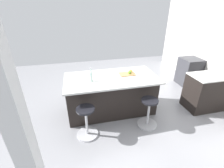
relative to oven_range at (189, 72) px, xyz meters
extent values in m
plane|color=gray|center=(2.45, 0.78, -0.44)|extent=(7.77, 7.77, 0.00)
cube|color=black|center=(0.00, 1.29, 0.00)|extent=(1.88, 0.60, 0.88)
cube|color=#38383D|center=(0.00, 0.00, 0.00)|extent=(0.60, 0.60, 0.88)
cube|color=black|center=(0.00, 0.30, -0.04)|extent=(0.44, 0.01, 0.32)
cube|color=black|center=(2.84, 0.88, 0.01)|extent=(2.05, 0.87, 0.90)
cube|color=silver|center=(2.84, 0.93, 0.48)|extent=(2.11, 1.07, 0.04)
cylinder|color=#B7B7BC|center=(2.17, 1.60, -0.43)|extent=(0.44, 0.44, 0.03)
cylinder|color=#B7B7BC|center=(2.17, 1.60, -0.12)|extent=(0.05, 0.05, 0.60)
cylinder|color=black|center=(2.17, 1.60, 0.20)|extent=(0.36, 0.36, 0.04)
cylinder|color=#B7B7BC|center=(3.51, 1.60, -0.43)|extent=(0.44, 0.44, 0.03)
cylinder|color=#B7B7BC|center=(3.51, 1.60, -0.12)|extent=(0.05, 0.05, 0.60)
cylinder|color=black|center=(3.51, 1.60, 0.20)|extent=(0.36, 0.36, 0.04)
cube|color=tan|center=(2.44, 0.84, 0.51)|extent=(0.36, 0.24, 0.02)
sphere|color=gold|center=(2.33, 0.78, 0.56)|extent=(0.07, 0.07, 0.07)
sphere|color=#609E2D|center=(2.39, 0.87, 0.56)|extent=(0.08, 0.08, 0.08)
cylinder|color=silver|center=(3.30, 1.03, 0.61)|extent=(0.06, 0.06, 0.22)
cylinder|color=silver|center=(3.30, 1.03, 0.76)|extent=(0.03, 0.03, 0.08)
cylinder|color=#B7B7BC|center=(3.30, 1.03, 0.81)|extent=(0.03, 0.03, 0.02)
camera|label=1|loc=(3.57, 4.12, 2.01)|focal=25.41mm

